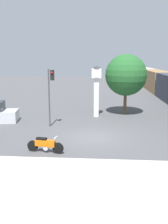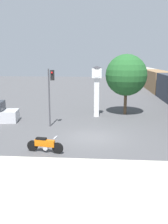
% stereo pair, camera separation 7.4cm
% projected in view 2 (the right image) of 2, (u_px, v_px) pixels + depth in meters
% --- Properties ---
extents(ground_plane, '(120.00, 120.00, 0.00)m').
position_uv_depth(ground_plane, '(93.00, 137.00, 17.63)').
color(ground_plane, '#4C4C4F').
extents(sidewalk_strip, '(36.00, 6.00, 0.10)m').
position_uv_depth(sidewalk_strip, '(86.00, 187.00, 10.68)').
color(sidewalk_strip, '#BCB7A8').
rests_on(sidewalk_strip, ground_plane).
extents(motorcycle, '(2.25, 0.61, 1.00)m').
position_uv_depth(motorcycle, '(45.00, 145.00, 14.70)').
color(motorcycle, black).
rests_on(motorcycle, ground_plane).
extents(clock_tower, '(1.07, 1.07, 4.79)m').
position_uv_depth(clock_tower, '(97.00, 84.00, 23.35)').
color(clock_tower, white).
rests_on(clock_tower, ground_plane).
extents(freight_train, '(2.80, 49.65, 3.40)m').
position_uv_depth(freight_train, '(165.00, 84.00, 37.16)').
color(freight_train, '#333842').
rests_on(freight_train, ground_plane).
extents(traffic_light, '(0.50, 0.35, 4.67)m').
position_uv_depth(traffic_light, '(51.00, 88.00, 19.80)').
color(traffic_light, '#47474C').
rests_on(traffic_light, ground_plane).
extents(street_tree, '(4.01, 4.01, 5.89)m').
position_uv_depth(street_tree, '(126.00, 75.00, 24.12)').
color(street_tree, brown).
rests_on(street_tree, ground_plane).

